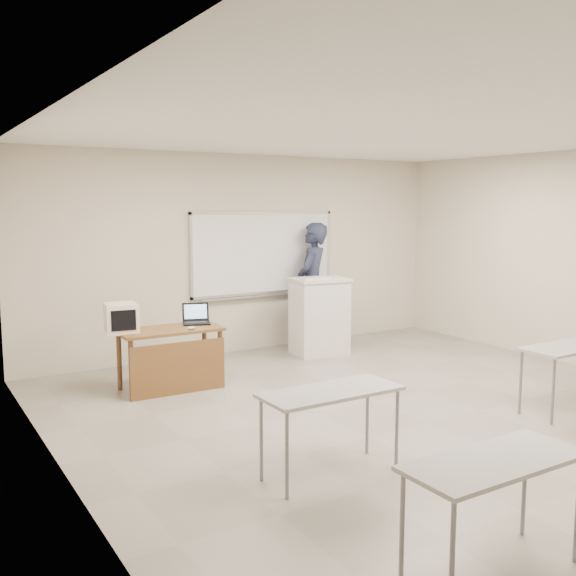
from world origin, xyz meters
TOP-DOWN VIEW (x-y plane):
  - floor at (0.00, 0.00)m, footprint 7.00×8.00m
  - whiteboard at (0.30, 3.97)m, footprint 2.48×0.10m
  - student_desks at (-0.00, -1.35)m, footprint 4.40×2.20m
  - instructor_desk at (-1.80, 2.49)m, footprint 1.24×0.62m
  - podium at (0.80, 3.16)m, footprint 0.82×0.60m
  - crt_monitor at (-2.35, 2.73)m, footprint 0.37×0.42m
  - laptop at (-1.40, 2.76)m, footprint 0.34×0.31m
  - mouse at (-1.60, 2.40)m, footprint 0.12×0.10m
  - keyboard at (0.65, 3.04)m, footprint 0.49×0.19m
  - presenter at (1.07, 3.75)m, footprint 0.86×0.81m

SIDE VIEW (x-z plane):
  - floor at x=0.00m, z-range -0.01..0.00m
  - instructor_desk at x=-1.80m, z-range 0.14..0.89m
  - podium at x=0.80m, z-range 0.00..1.16m
  - student_desks at x=0.00m, z-range 0.31..1.04m
  - mouse at x=-1.60m, z-range 0.75..0.79m
  - laptop at x=-1.40m, z-range 0.68..0.93m
  - crt_monitor at x=-2.35m, z-range 0.74..1.09m
  - presenter at x=1.07m, z-range 0.00..1.97m
  - keyboard at x=0.65m, z-range 1.16..1.18m
  - whiteboard at x=0.30m, z-range 0.83..2.14m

